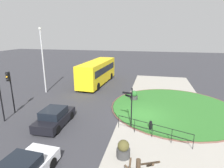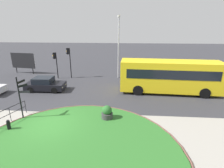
{
  "view_description": "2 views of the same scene",
  "coord_description": "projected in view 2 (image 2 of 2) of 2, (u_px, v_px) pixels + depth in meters",
  "views": [
    {
      "loc": [
        -15.25,
        -0.66,
        7.05
      ],
      "look_at": [
        2.08,
        3.24,
        2.15
      ],
      "focal_mm": 29.7,
      "sensor_mm": 36.0,
      "label": 1
    },
    {
      "loc": [
        5.03,
        -10.07,
        6.46
      ],
      "look_at": [
        4.09,
        2.1,
        2.4
      ],
      "focal_mm": 28.14,
      "sensor_mm": 36.0,
      "label": 2
    }
  ],
  "objects": [
    {
      "name": "grass_kerb_ring",
      "position": [
        72.0,
        156.0,
        9.07
      ],
      "size": [
        12.11,
        12.11,
        0.11
      ],
      "primitive_type": "torus",
      "color": "brown",
      "rests_on": "ground"
    },
    {
      "name": "traffic_light_far",
      "position": [
        55.0,
        60.0,
        21.9
      ],
      "size": [
        0.49,
        0.3,
        3.32
      ],
      "rotation": [
        0.0,
        0.0,
        3.32
      ],
      "color": "black",
      "rests_on": "ground"
    },
    {
      "name": "sidewalk_paving",
      "position": [
        35.0,
        145.0,
        9.99
      ],
      "size": [
        32.0,
        7.9,
        0.02
      ],
      "primitive_type": "cube",
      "color": "#9E998E",
      "rests_on": "ground"
    },
    {
      "name": "ground",
      "position": [
        50.0,
        126.0,
        11.93
      ],
      "size": [
        120.0,
        120.0,
        0.0
      ],
      "primitive_type": "plane",
      "color": "#333338"
    },
    {
      "name": "grass_island",
      "position": [
        72.0,
        156.0,
        9.07
      ],
      "size": [
        11.8,
        11.8,
        0.1
      ],
      "primitive_type": "cylinder",
      "color": "#2D6B28",
      "rests_on": "ground"
    },
    {
      "name": "planter_near_signpost",
      "position": [
        107.0,
        113.0,
        12.63
      ],
      "size": [
        0.82,
        0.82,
        1.06
      ],
      "color": "#383838",
      "rests_on": "ground"
    },
    {
      "name": "signpost_directional",
      "position": [
        21.0,
        95.0,
        12.29
      ],
      "size": [
        0.78,
        0.78,
        3.18
      ],
      "color": "black",
      "rests_on": "ground"
    },
    {
      "name": "car_far_lane",
      "position": [
        45.0,
        84.0,
        18.27
      ],
      "size": [
        4.0,
        1.91,
        1.41
      ],
      "rotation": [
        0.0,
        0.0,
        0.02
      ],
      "color": "black",
      "rests_on": "ground"
    },
    {
      "name": "traffic_light_near",
      "position": [
        69.0,
        56.0,
        22.02
      ],
      "size": [
        0.49,
        0.28,
        3.84
      ],
      "rotation": [
        0.0,
        0.0,
        3.22
      ],
      "color": "black",
      "rests_on": "ground"
    },
    {
      "name": "bollard_foreground",
      "position": [
        9.0,
        125.0,
        11.29
      ],
      "size": [
        0.22,
        0.22,
        0.75
      ],
      "color": "black",
      "rests_on": "ground"
    },
    {
      "name": "lamppost_tall",
      "position": [
        119.0,
        46.0,
        21.71
      ],
      "size": [
        0.32,
        0.32,
        7.66
      ],
      "color": "#B7B7BC",
      "rests_on": "ground"
    },
    {
      "name": "billboard_left",
      "position": [
        23.0,
        61.0,
        24.46
      ],
      "size": [
        3.59,
        0.63,
        2.9
      ],
      "rotation": [
        0.0,
        0.0,
        -0.14
      ],
      "color": "black",
      "rests_on": "ground"
    },
    {
      "name": "bus_yellow",
      "position": [
        170.0,
        76.0,
        17.37
      ],
      "size": [
        9.74,
        2.95,
        3.22
      ],
      "rotation": [
        0.0,
        0.0,
        -0.05
      ],
      "color": "yellow",
      "rests_on": "ground"
    }
  ]
}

